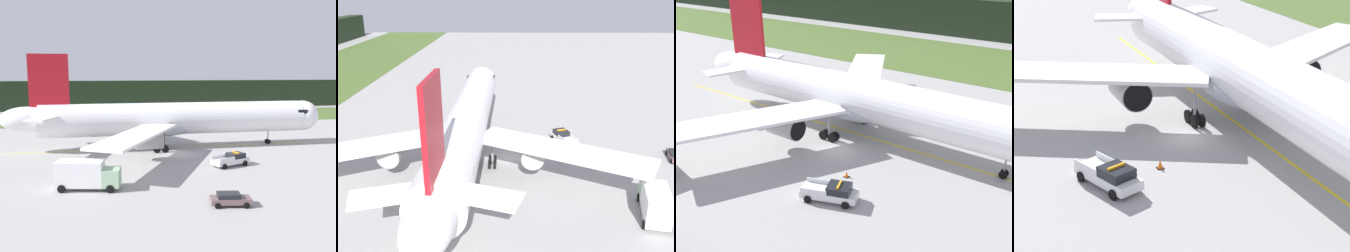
% 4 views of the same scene
% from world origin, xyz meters
% --- Properties ---
extents(ground, '(320.00, 320.00, 0.00)m').
position_xyz_m(ground, '(0.00, 0.00, 0.00)').
color(ground, '#A09E9C').
extents(grass_verge, '(320.00, 30.92, 0.04)m').
position_xyz_m(grass_verge, '(0.00, 49.75, 0.02)').
color(grass_verge, '#4A642B').
rests_on(grass_verge, ground).
extents(distant_tree_line, '(288.00, 6.50, 10.08)m').
position_xyz_m(distant_tree_line, '(0.00, 75.77, 5.04)').
color(distant_tree_line, '#1F2D1C').
rests_on(distant_tree_line, ground).
extents(taxiway_centerline_main, '(73.24, 0.78, 0.01)m').
position_xyz_m(taxiway_centerline_main, '(0.85, 5.30, 0.00)').
color(taxiway_centerline_main, yellow).
rests_on(taxiway_centerline_main, ground).
extents(airliner, '(56.02, 45.33, 16.05)m').
position_xyz_m(airliner, '(0.17, 5.30, 5.03)').
color(airliner, white).
rests_on(airliner, ground).
extents(ops_pickup_truck, '(5.90, 3.83, 1.94)m').
position_xyz_m(ops_pickup_truck, '(5.81, -8.71, 0.90)').
color(ops_pickup_truck, silver).
rests_on(ops_pickup_truck, ground).
extents(apron_cone, '(0.55, 0.55, 0.69)m').
position_xyz_m(apron_cone, '(4.51, -4.37, 0.34)').
color(apron_cone, black).
rests_on(apron_cone, ground).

